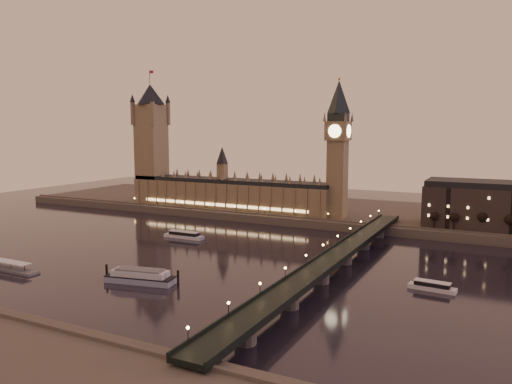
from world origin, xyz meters
TOP-DOWN VIEW (x-y plane):
  - ground at (0.00, 0.00)m, footprint 700.00×700.00m
  - far_embankment at (30.00, 165.00)m, footprint 560.00×130.00m
  - palace_of_westminster at (-40.12, 120.99)m, footprint 180.00×26.62m
  - victoria_tower at (-120.00, 121.00)m, footprint 31.68×31.68m
  - big_ben at (53.99, 120.99)m, footprint 17.68×17.68m
  - westminster_bridge at (91.61, 0.00)m, footprint 13.20×260.00m
  - bare_tree_0 at (124.31, 109.00)m, footprint 6.17×6.17m
  - bare_tree_1 at (139.41, 109.00)m, footprint 6.17×6.17m
  - bare_tree_2 at (154.51, 109.00)m, footprint 6.17×6.17m
  - bare_tree_3 at (169.61, 109.00)m, footprint 6.17×6.17m
  - cruise_boat_a at (-23.08, 32.22)m, footprint 28.73×6.60m
  - cruise_boat_c at (140.40, -6.56)m, footprint 21.17×7.21m
  - moored_barge at (15.23, -57.69)m, footprint 38.16×15.84m
  - pontoon_pier at (-61.58, -72.23)m, footprint 42.67×7.11m

SIDE VIEW (x-z plane):
  - ground at x=0.00m, z-range 0.00..0.00m
  - pontoon_pier at x=-61.58m, z-range -4.46..6.92m
  - cruise_boat_c at x=140.40m, z-range -0.25..3.91m
  - cruise_boat_a at x=-23.08m, z-range -0.27..4.31m
  - far_embankment at x=30.00m, z-range 0.00..6.00m
  - moored_barge at x=15.23m, z-range -0.56..6.57m
  - westminster_bridge at x=91.61m, z-range -2.13..13.17m
  - bare_tree_0 at x=124.31m, z-range 9.10..21.64m
  - bare_tree_1 at x=139.41m, z-range 9.10..21.64m
  - bare_tree_2 at x=154.51m, z-range 9.10..21.64m
  - bare_tree_3 at x=169.61m, z-range 9.10..21.64m
  - palace_of_westminster at x=-40.12m, z-range -4.29..47.71m
  - big_ben at x=53.99m, z-range 11.95..115.95m
  - victoria_tower at x=-120.00m, z-range 6.79..124.79m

